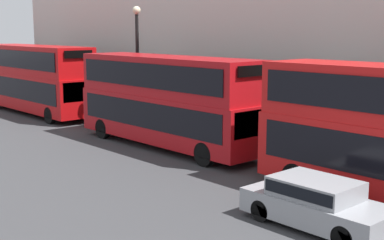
# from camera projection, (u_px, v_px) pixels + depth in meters

# --- Properties ---
(bus_second_in_queue) EXTENTS (2.59, 10.79, 4.28)m
(bus_second_in_queue) POSITION_uv_depth(u_px,v_px,m) (167.00, 98.00, 24.88)
(bus_second_in_queue) COLOR #A80F14
(bus_second_in_queue) RESTS_ON ground
(bus_third_in_queue) EXTENTS (2.59, 11.34, 4.47)m
(bus_third_in_queue) POSITION_uv_depth(u_px,v_px,m) (35.00, 77.00, 34.85)
(bus_third_in_queue) COLOR #B20C0F
(bus_third_in_queue) RESTS_ON ground
(car_dark_sedan) EXTENTS (1.85, 4.26, 1.37)m
(car_dark_sedan) POSITION_uv_depth(u_px,v_px,m) (317.00, 202.00, 14.97)
(car_dark_sedan) COLOR gray
(car_dark_sedan) RESTS_ON ground
(street_lamp) EXTENTS (0.44, 0.44, 6.73)m
(street_lamp) POSITION_uv_depth(u_px,v_px,m) (137.00, 55.00, 29.04)
(street_lamp) COLOR black
(street_lamp) RESTS_ON ground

